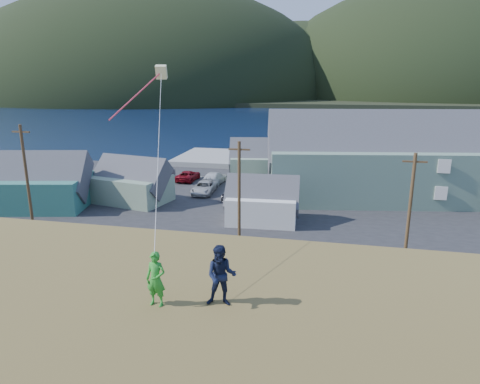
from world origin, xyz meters
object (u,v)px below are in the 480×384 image
Objects in this scene: shed_teal at (43,183)px; shed_palegreen_far at (267,160)px; lodge at (424,159)px; shed_palegreen_near at (131,182)px; kite_flyer_navy at (221,276)px; kite_flyer_green at (156,279)px; shed_white at (262,201)px; wharf at (257,159)px.

shed_teal is 0.97× the size of shed_palegreen_far.
shed_palegreen_near is at bearing -175.89° from lodge.
kite_flyer_green is at bearing -175.34° from kite_flyer_navy.
shed_palegreen_far is 6.75× the size of kite_flyer_green.
shed_teal is 23.36m from shed_white.
wharf is 59.34m from kite_flyer_green.
kite_flyer_navy is (18.62, -31.79, 5.75)m from shed_palegreen_near.
lodge is 19.95× the size of kite_flyer_navy.
lodge is 19.97m from shed_palegreen_far.
kite_flyer_navy reaches higher than kite_flyer_green.
wharf is 2.76× the size of shed_palegreen_near.
shed_white is (5.74, -30.02, 1.69)m from wharf.
shed_palegreen_far is at bearing 89.04° from kite_flyer_navy.
shed_teal is at bearing 125.97° from kite_flyer_navy.
wharf is at bearing 102.38° from kite_flyer_green.
shed_palegreen_far is at bearing 29.24° from shed_teal.
shed_palegreen_near is 0.87× the size of shed_palegreen_far.
lodge is at bearing 4.42° from shed_teal.
kite_flyer_navy is at bearing -118.08° from lodge.
shed_palegreen_near reaches higher than shed_white.
kite_flyer_green is (-14.89, -40.05, 3.31)m from lodge.
shed_palegreen_far is (21.01, 18.62, -0.15)m from shed_teal.
kite_flyer_green is at bearing -60.86° from shed_teal.
kite_flyer_navy reaches higher than shed_palegreen_near.
shed_palegreen_far is (13.01, 14.55, 0.25)m from shed_palegreen_near.
shed_palegreen_far is 6.04× the size of kite_flyer_navy.
lodge is at bearing -39.73° from wharf.
kite_flyer_green is at bearing -90.32° from shed_white.
shed_white is (-16.36, -11.65, -2.55)m from lodge.
shed_teal is (-17.61, -30.30, 2.29)m from wharf.
shed_palegreen_near is 37.28m from kite_flyer_navy.
wharf is 0.73× the size of lodge.
shed_palegreen_far is at bearing -73.77° from wharf.
wharf is at bearing 97.25° from shed_palegreen_far.
kite_flyer_navy reaches higher than shed_teal.
shed_white is 28.81m from kite_flyer_navy.
shed_palegreen_near is 1.31× the size of shed_white.
shed_teal is at bearing 136.78° from kite_flyer_green.
lodge is 32.75m from shed_palegreen_near.
shed_white is at bearing -11.61° from shed_teal.
kite_flyer_navy reaches higher than shed_white.
shed_teal is 38.80m from kite_flyer_navy.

